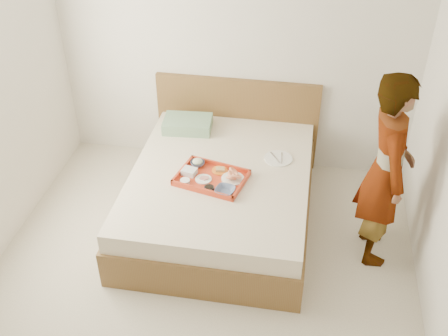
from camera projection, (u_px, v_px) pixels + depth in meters
name	position (u px, v px, depth m)	size (l,w,h in m)	color
ground	(195.00, 299.00, 4.28)	(3.50, 4.00, 0.01)	beige
wall_back	(236.00, 44.00, 5.12)	(3.50, 0.01, 2.60)	silver
bed	(220.00, 196.00, 4.93)	(1.65, 2.00, 0.53)	brown
headboard	(237.00, 121.00, 5.58)	(1.65, 0.06, 0.95)	brown
pillow	(188.00, 124.00, 5.32)	(0.46, 0.32, 0.11)	gray
tray	(211.00, 178.00, 4.66)	(0.57, 0.42, 0.05)	red
prawn_plate	(233.00, 179.00, 4.65)	(0.20, 0.20, 0.01)	white
navy_bowl_big	(225.00, 191.00, 4.50)	(0.16, 0.16, 0.04)	#1B244E
sauce_dish	(209.00, 188.00, 4.53)	(0.08, 0.08, 0.03)	black
meat_plate	(203.00, 179.00, 4.65)	(0.14, 0.14, 0.01)	white
bread_plate	(220.00, 170.00, 4.75)	(0.14, 0.14, 0.01)	orange
salad_bowl	(198.00, 164.00, 4.81)	(0.13, 0.13, 0.04)	#1B244E
plastic_tub	(189.00, 172.00, 4.70)	(0.12, 0.10, 0.05)	silver
cheese_round	(185.00, 181.00, 4.61)	(0.08, 0.08, 0.03)	white
dinner_plate	(278.00, 159.00, 4.93)	(0.26, 0.26, 0.01)	white
person	(386.00, 171.00, 4.25)	(0.61, 0.40, 1.68)	beige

